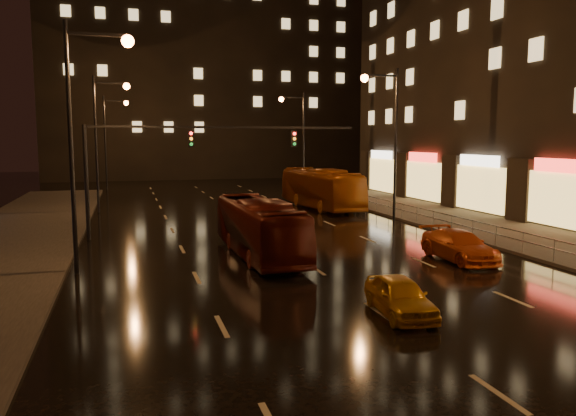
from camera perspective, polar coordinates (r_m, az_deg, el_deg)
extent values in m
plane|color=black|center=(33.09, -2.72, -2.44)|extent=(140.00, 140.00, 0.00)
cube|color=#38332D|center=(34.45, 21.81, -2.44)|extent=(7.00, 70.00, 0.15)
cube|color=black|center=(85.48, -8.47, 15.40)|extent=(44.00, 16.00, 36.00)
cylinder|color=black|center=(31.91, -19.79, 2.41)|extent=(0.22, 0.22, 6.20)
cube|color=black|center=(32.24, -6.28, 8.16)|extent=(15.20, 0.14, 0.14)
cube|color=black|center=(31.95, -9.83, 6.94)|extent=(0.32, 0.18, 0.95)
cube|color=black|center=(33.16, 0.61, 7.05)|extent=(0.32, 0.18, 0.95)
sphere|color=#FF1E19|center=(31.84, -9.81, 7.48)|extent=(0.18, 0.18, 0.18)
cylinder|color=#99999E|center=(58.70, 1.54, 2.35)|extent=(0.04, 0.04, 1.00)
cube|color=#99999E|center=(34.91, 14.57, -0.34)|extent=(0.05, 56.00, 0.05)
cube|color=#99999E|center=(34.96, 14.55, -0.99)|extent=(0.05, 56.00, 0.05)
imported|color=#52140B|center=(26.20, -2.95, -2.01)|extent=(2.43, 9.60, 2.66)
imported|color=#9F4A0F|center=(44.31, 3.33, 2.00)|extent=(3.28, 11.35, 3.12)
imported|color=orange|center=(17.94, 11.30, -8.76)|extent=(1.78, 3.66, 1.20)
imported|color=#E15715|center=(26.48, 17.00, -3.67)|extent=(1.87, 4.59, 1.33)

